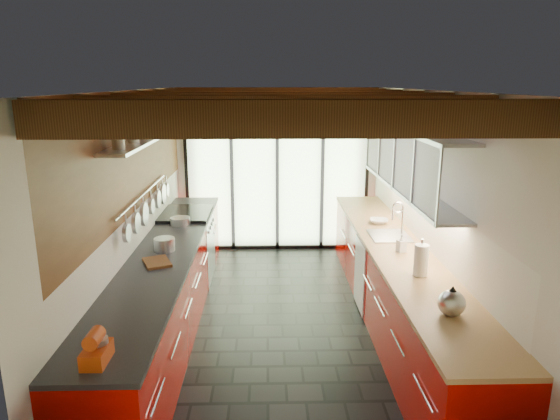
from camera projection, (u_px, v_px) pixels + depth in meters
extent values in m
plane|color=black|center=(282.00, 325.00, 5.68)|extent=(5.50, 5.50, 0.00)
plane|color=silver|center=(277.00, 170.00, 8.02)|extent=(3.20, 0.00, 3.20)
plane|color=silver|center=(298.00, 347.00, 2.69)|extent=(3.20, 0.00, 3.20)
plane|color=silver|center=(132.00, 216.00, 5.31)|extent=(0.00, 5.50, 5.50)
plane|color=silver|center=(430.00, 214.00, 5.39)|extent=(0.00, 5.50, 5.50)
plane|color=#472814|center=(282.00, 91.00, 5.03)|extent=(5.50, 5.50, 0.00)
cube|color=#593316|center=(294.00, 119.00, 2.88)|extent=(3.14, 0.14, 0.22)
cube|color=#593316|center=(288.00, 110.00, 3.75)|extent=(3.14, 0.14, 0.22)
cube|color=#593316|center=(284.00, 105.00, 4.62)|extent=(3.14, 0.14, 0.22)
cube|color=#593316|center=(281.00, 101.00, 5.49)|extent=(3.14, 0.14, 0.22)
cube|color=#593316|center=(279.00, 98.00, 6.37)|extent=(3.14, 0.14, 0.22)
cube|color=#593316|center=(278.00, 96.00, 7.24)|extent=(3.14, 0.14, 0.22)
cube|color=brown|center=(277.00, 104.00, 7.71)|extent=(3.14, 0.06, 0.50)
plane|color=brown|center=(136.00, 150.00, 5.34)|extent=(0.00, 4.90, 4.90)
plane|color=#C6EAAD|center=(277.00, 184.00, 8.06)|extent=(2.90, 0.00, 2.90)
cube|color=black|center=(187.00, 185.00, 8.01)|extent=(0.05, 0.04, 2.15)
cube|color=black|center=(367.00, 184.00, 8.08)|extent=(0.05, 0.04, 2.15)
cube|color=black|center=(277.00, 185.00, 8.01)|extent=(0.06, 0.05, 2.15)
cube|color=black|center=(277.00, 117.00, 7.74)|extent=(2.90, 0.05, 0.06)
cylinder|color=red|center=(277.00, 104.00, 7.68)|extent=(0.34, 0.04, 0.34)
cylinder|color=beige|center=(277.00, 104.00, 7.66)|extent=(0.28, 0.02, 0.28)
cube|color=#B40600|center=(168.00, 290.00, 5.54)|extent=(0.65, 5.00, 0.88)
cube|color=black|center=(165.00, 251.00, 5.42)|extent=(0.68, 5.00, 0.04)
cube|color=silver|center=(188.00, 248.00, 6.94)|extent=(0.66, 0.90, 0.90)
cube|color=black|center=(186.00, 214.00, 6.82)|extent=(0.65, 0.90, 0.06)
cube|color=#B40600|center=(395.00, 288.00, 5.60)|extent=(0.65, 5.00, 0.88)
cube|color=#AB7C53|center=(398.00, 249.00, 5.49)|extent=(0.68, 5.00, 0.04)
cube|color=white|center=(360.00, 275.00, 5.98)|extent=(0.02, 0.60, 0.84)
cube|color=silver|center=(389.00, 236.00, 5.87)|extent=(0.45, 0.52, 0.02)
cylinder|color=silver|center=(403.00, 222.00, 5.83)|extent=(0.02, 0.02, 0.34)
torus|color=silver|center=(398.00, 208.00, 5.78)|extent=(0.14, 0.02, 0.14)
plane|color=silver|center=(395.00, 159.00, 5.54)|extent=(0.00, 3.00, 3.00)
cube|color=#9EA0A5|center=(408.00, 189.00, 5.63)|extent=(0.34, 3.00, 0.03)
cube|color=#9EA0A5|center=(412.00, 129.00, 5.46)|extent=(0.34, 3.00, 0.03)
cylinder|color=silver|center=(144.00, 194.00, 5.56)|extent=(0.02, 2.20, 0.02)
cube|color=silver|center=(146.00, 138.00, 5.31)|extent=(0.28, 2.60, 0.03)
cylinder|color=silver|center=(127.00, 233.00, 4.74)|extent=(0.04, 0.18, 0.18)
cylinder|color=silver|center=(136.00, 223.00, 5.08)|extent=(0.04, 0.22, 0.22)
cylinder|color=silver|center=(144.00, 214.00, 5.42)|extent=(0.04, 0.26, 0.26)
cylinder|color=silver|center=(151.00, 206.00, 5.75)|extent=(0.04, 0.18, 0.18)
cylinder|color=silver|center=(158.00, 199.00, 6.09)|extent=(0.04, 0.22, 0.22)
cylinder|color=silver|center=(163.00, 194.00, 6.38)|extent=(0.04, 0.26, 0.26)
cylinder|color=silver|center=(167.00, 190.00, 6.63)|extent=(0.04, 0.18, 0.18)
cube|color=#CA4010|center=(97.00, 355.00, 3.23)|extent=(0.15, 0.26, 0.11)
cylinder|color=#CA4010|center=(94.00, 338.00, 3.18)|extent=(0.10, 0.17, 0.10)
cylinder|color=silver|center=(99.00, 346.00, 3.26)|extent=(0.13, 0.13, 0.11)
cylinder|color=silver|center=(164.00, 244.00, 5.36)|extent=(0.24, 0.24, 0.14)
cylinder|color=silver|center=(180.00, 221.00, 6.33)|extent=(0.29, 0.29, 0.10)
cube|color=brown|center=(157.00, 262.00, 4.99)|extent=(0.35, 0.40, 0.03)
sphere|color=silver|center=(452.00, 302.00, 3.87)|extent=(0.28, 0.28, 0.21)
cone|color=black|center=(453.00, 288.00, 3.85)|extent=(0.10, 0.10, 0.06)
cylinder|color=silver|center=(447.00, 295.00, 3.98)|extent=(0.05, 0.08, 0.05)
cylinder|color=white|center=(421.00, 261.00, 4.65)|extent=(0.15, 0.15, 0.30)
cylinder|color=silver|center=(422.00, 242.00, 4.60)|extent=(0.03, 0.03, 0.06)
imported|color=silver|center=(402.00, 243.00, 5.32)|extent=(0.11, 0.11, 0.19)
imported|color=silver|center=(379.00, 221.00, 6.40)|extent=(0.27, 0.27, 0.06)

